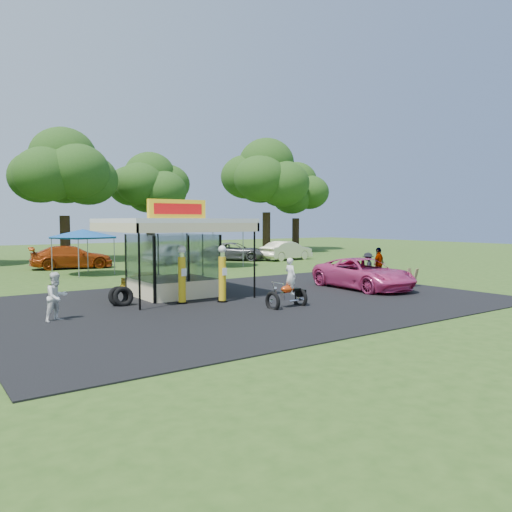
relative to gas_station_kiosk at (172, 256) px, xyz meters
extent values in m
plane|color=#2E4E18|center=(2.00, -4.99, -1.78)|extent=(120.00, 120.00, 0.00)
cube|color=black|center=(2.00, -2.99, -1.76)|extent=(20.00, 14.00, 0.04)
cube|color=white|center=(0.00, 0.01, -1.75)|extent=(3.00, 3.00, 0.06)
cube|color=white|center=(0.00, 0.01, 1.51)|extent=(5.40, 5.40, 0.18)
cube|color=gold|center=(0.00, -0.49, 2.00)|extent=(2.60, 0.25, 0.80)
cube|color=red|center=(0.00, -0.62, 2.00)|extent=(2.21, 0.02, 0.45)
cylinder|color=black|center=(-2.55, -2.54, -0.18)|extent=(0.08, 0.08, 3.20)
cylinder|color=black|center=(2.55, -2.54, -0.18)|extent=(0.08, 0.08, 3.20)
cylinder|color=black|center=(-0.61, -2.10, -1.73)|extent=(0.43, 0.43, 0.10)
cylinder|color=gold|center=(-0.61, -2.10, -0.80)|extent=(0.30, 0.30, 1.78)
cylinder|color=silver|center=(-0.61, -2.10, 0.19)|extent=(0.20, 0.20, 0.20)
sphere|color=white|center=(-0.61, -2.10, 0.39)|extent=(0.32, 0.32, 0.32)
cube|color=white|center=(-0.61, -2.27, -0.50)|extent=(0.22, 0.02, 0.30)
cylinder|color=black|center=(0.88, -2.68, -1.73)|extent=(0.43, 0.43, 0.10)
cylinder|color=gold|center=(0.88, -2.68, -0.81)|extent=(0.29, 0.29, 1.76)
cylinder|color=silver|center=(0.88, -2.68, 0.17)|extent=(0.20, 0.20, 0.20)
sphere|color=white|center=(0.88, -2.68, 0.36)|extent=(0.31, 0.31, 0.31)
cube|color=white|center=(0.88, -2.86, -0.51)|extent=(0.21, 0.02, 0.29)
torus|color=black|center=(1.53, -5.16, -1.47)|extent=(0.19, 0.78, 0.77)
torus|color=black|center=(2.91, -5.08, -1.47)|extent=(0.19, 0.78, 0.77)
cube|color=silver|center=(2.26, -5.12, -1.32)|extent=(0.52, 0.29, 0.28)
ellipsoid|color=#C23A0D|center=(2.26, -5.12, -1.06)|extent=(0.59, 0.33, 0.28)
cube|color=black|center=(2.59, -5.10, -1.12)|extent=(0.52, 0.27, 0.09)
cube|color=black|center=(2.94, -5.08, -1.28)|extent=(0.34, 0.33, 0.26)
cylinder|color=silver|center=(1.67, -5.15, -1.14)|extent=(0.41, 0.08, 0.82)
cylinder|color=silver|center=(1.80, -5.15, -0.81)|extent=(0.08, 0.56, 0.05)
sphere|color=silver|center=(1.65, -5.16, -1.00)|extent=(0.15, 0.15, 0.15)
imported|color=white|center=(2.40, -5.11, -0.58)|extent=(0.36, 0.52, 1.38)
torus|color=black|center=(-2.71, -1.31, -1.39)|extent=(0.81, 0.40, 0.81)
torus|color=black|center=(-2.85, -1.15, -1.39)|extent=(0.80, 0.41, 0.81)
cube|color=#593819|center=(11.17, -4.13, -1.32)|extent=(0.56, 0.40, 0.91)
cube|color=#593819|center=(11.17, -3.91, -1.32)|extent=(0.56, 0.40, 0.91)
imported|color=gold|center=(0.00, 2.21, -1.30)|extent=(2.82, 1.13, 0.96)
imported|color=#D03878|center=(8.48, -3.21, -1.03)|extent=(2.91, 5.57, 1.50)
imported|color=white|center=(-5.48, -2.76, -0.97)|extent=(0.97, 0.89, 1.62)
imported|color=black|center=(10.74, -1.45, -0.98)|extent=(1.20, 1.04, 1.60)
imported|color=gray|center=(12.09, -1.02, -0.88)|extent=(1.14, 0.70, 1.81)
imported|color=#A93B0D|center=(-0.02, 15.75, -0.99)|extent=(5.72, 3.04, 1.58)
imported|color=silver|center=(7.33, 15.07, -0.96)|extent=(5.18, 3.25, 1.65)
imported|color=#4C4D4E|center=(13.11, 15.30, -1.04)|extent=(5.58, 5.45, 1.48)
imported|color=beige|center=(16.83, 13.03, -0.99)|extent=(4.98, 2.30, 1.58)
cylinder|color=gray|center=(-1.86, 12.38, -0.67)|extent=(0.06, 0.06, 2.22)
cylinder|color=gray|center=(0.71, 12.38, -0.67)|extent=(0.06, 0.06, 2.22)
cylinder|color=gray|center=(-1.86, 9.81, -0.67)|extent=(0.06, 0.06, 2.22)
cylinder|color=gray|center=(0.71, 9.81, -0.67)|extent=(0.06, 0.06, 2.22)
cube|color=#174F99|center=(-0.57, 11.10, 0.49)|extent=(2.77, 2.77, 0.11)
cone|color=#174F99|center=(-0.57, 11.10, 0.78)|extent=(3.99, 3.99, 0.46)
cylinder|color=gray|center=(7.20, 12.99, -0.47)|extent=(0.07, 0.07, 2.62)
cylinder|color=gray|center=(10.28, 12.99, -0.47)|extent=(0.07, 0.07, 2.62)
cylinder|color=gray|center=(7.20, 9.91, -0.47)|extent=(0.07, 0.07, 2.62)
cylinder|color=gray|center=(10.28, 9.91, -0.47)|extent=(0.07, 0.07, 2.62)
cube|color=#174F99|center=(8.74, 11.45, 0.91)|extent=(3.28, 3.28, 0.13)
cone|color=#174F99|center=(8.74, 11.45, 1.25)|extent=(4.72, 4.72, 0.55)
cylinder|color=black|center=(1.24, 22.24, 0.08)|extent=(0.80, 0.80, 3.72)
ellipsoid|color=#204915|center=(1.24, 22.24, 4.91)|extent=(8.92, 8.92, 7.65)
cylinder|color=black|center=(9.53, 24.33, -0.08)|extent=(0.85, 0.85, 3.41)
ellipsoid|color=#204915|center=(9.53, 24.33, 4.28)|extent=(7.95, 7.95, 6.82)
cylinder|color=black|center=(21.99, 22.86, 0.32)|extent=(0.84, 0.84, 4.21)
ellipsoid|color=#204915|center=(21.99, 22.86, 5.69)|extent=(9.81, 9.81, 8.41)
cylinder|color=black|center=(27.63, 24.78, 0.02)|extent=(0.81, 0.81, 3.61)
ellipsoid|color=#204915|center=(27.63, 24.78, 4.54)|extent=(8.15, 8.15, 6.99)
camera|label=1|loc=(-9.48, -19.63, 1.49)|focal=35.00mm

